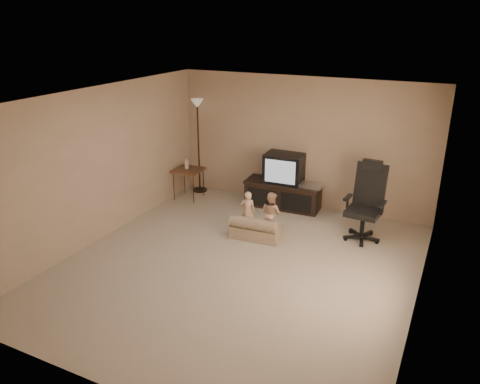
{
  "coord_description": "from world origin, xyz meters",
  "views": [
    {
      "loc": [
        2.73,
        -5.5,
        3.52
      ],
      "look_at": [
        -0.26,
        0.6,
        0.95
      ],
      "focal_mm": 35.0,
      "sensor_mm": 36.0,
      "label": 1
    }
  ],
  "objects_px": {
    "office_chair": "(365,212)",
    "toddler_left": "(248,211)",
    "tv_stand": "(284,185)",
    "child_sofa": "(255,229)",
    "toddler_right": "(271,213)",
    "side_table": "(188,170)",
    "floor_lamp": "(198,125)"
  },
  "relations": [
    {
      "from": "floor_lamp",
      "to": "child_sofa",
      "type": "xyz_separation_m",
      "value": [
        2.01,
        -1.56,
        -1.26
      ]
    },
    {
      "from": "toddler_left",
      "to": "child_sofa",
      "type": "bearing_deg",
      "value": 125.31
    },
    {
      "from": "tv_stand",
      "to": "office_chair",
      "type": "xyz_separation_m",
      "value": [
        1.7,
        -0.69,
        0.03
      ]
    },
    {
      "from": "office_chair",
      "to": "tv_stand",
      "type": "bearing_deg",
      "value": 162.55
    },
    {
      "from": "toddler_left",
      "to": "toddler_right",
      "type": "distance_m",
      "value": 0.41
    },
    {
      "from": "side_table",
      "to": "floor_lamp",
      "type": "bearing_deg",
      "value": 91.57
    },
    {
      "from": "office_chair",
      "to": "child_sofa",
      "type": "distance_m",
      "value": 1.84
    },
    {
      "from": "tv_stand",
      "to": "office_chair",
      "type": "relative_size",
      "value": 1.15
    },
    {
      "from": "child_sofa",
      "to": "toddler_left",
      "type": "height_order",
      "value": "toddler_left"
    },
    {
      "from": "tv_stand",
      "to": "office_chair",
      "type": "distance_m",
      "value": 1.84
    },
    {
      "from": "tv_stand",
      "to": "floor_lamp",
      "type": "relative_size",
      "value": 0.78
    },
    {
      "from": "side_table",
      "to": "floor_lamp",
      "type": "height_order",
      "value": "floor_lamp"
    },
    {
      "from": "tv_stand",
      "to": "office_chair",
      "type": "height_order",
      "value": "office_chair"
    },
    {
      "from": "child_sofa",
      "to": "toddler_left",
      "type": "xyz_separation_m",
      "value": [
        -0.24,
        0.21,
        0.2
      ]
    },
    {
      "from": "side_table",
      "to": "child_sofa",
      "type": "relative_size",
      "value": 0.97
    },
    {
      "from": "side_table",
      "to": "toddler_right",
      "type": "height_order",
      "value": "side_table"
    },
    {
      "from": "side_table",
      "to": "toddler_left",
      "type": "bearing_deg",
      "value": -26.97
    },
    {
      "from": "tv_stand",
      "to": "child_sofa",
      "type": "distance_m",
      "value": 1.53
    },
    {
      "from": "tv_stand",
      "to": "office_chair",
      "type": "bearing_deg",
      "value": -24.97
    },
    {
      "from": "child_sofa",
      "to": "toddler_right",
      "type": "height_order",
      "value": "toddler_right"
    },
    {
      "from": "tv_stand",
      "to": "child_sofa",
      "type": "bearing_deg",
      "value": -89.8
    },
    {
      "from": "office_chair",
      "to": "child_sofa",
      "type": "height_order",
      "value": "office_chair"
    },
    {
      "from": "office_chair",
      "to": "toddler_right",
      "type": "xyz_separation_m",
      "value": [
        -1.46,
        -0.53,
        -0.1
      ]
    },
    {
      "from": "office_chair",
      "to": "side_table",
      "type": "relative_size",
      "value": 1.59
    },
    {
      "from": "side_table",
      "to": "child_sofa",
      "type": "bearing_deg",
      "value": -28.92
    },
    {
      "from": "side_table",
      "to": "toddler_left",
      "type": "height_order",
      "value": "side_table"
    },
    {
      "from": "child_sofa",
      "to": "tv_stand",
      "type": "bearing_deg",
      "value": 88.77
    },
    {
      "from": "tv_stand",
      "to": "side_table",
      "type": "xyz_separation_m",
      "value": [
        -1.91,
        -0.4,
        0.15
      ]
    },
    {
      "from": "toddler_left",
      "to": "toddler_right",
      "type": "xyz_separation_m",
      "value": [
        0.4,
        0.07,
        0.01
      ]
    },
    {
      "from": "tv_stand",
      "to": "toddler_left",
      "type": "height_order",
      "value": "tv_stand"
    },
    {
      "from": "office_chair",
      "to": "toddler_left",
      "type": "height_order",
      "value": "office_chair"
    },
    {
      "from": "child_sofa",
      "to": "toddler_right",
      "type": "relative_size",
      "value": 1.13
    }
  ]
}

